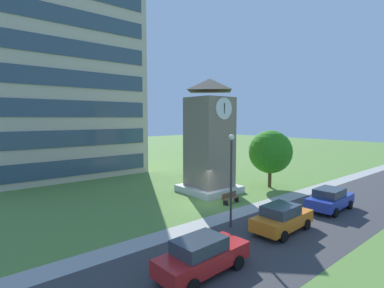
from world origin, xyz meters
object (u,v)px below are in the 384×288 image
clock_tower (209,142)px  parked_car_blue (330,199)px  parked_car_red (202,255)px  tree_near_tower (270,152)px  park_bench (230,198)px  parked_car_orange (282,218)px  street_lamp (231,170)px

clock_tower → parked_car_blue: (3.16, -9.98, -3.89)m
parked_car_red → parked_car_blue: same height
tree_near_tower → parked_car_red: tree_near_tower is taller
park_bench → tree_near_tower: 8.02m
parked_car_red → parked_car_orange: size_ratio=1.03×
park_bench → parked_car_red: bearing=-143.9°
street_lamp → parked_car_blue: size_ratio=1.30×
clock_tower → park_bench: bearing=-108.4°
street_lamp → parked_car_orange: 4.23m
clock_tower → parked_car_red: 15.29m
street_lamp → parked_car_red: street_lamp is taller
tree_near_tower → clock_tower: bearing=156.4°
park_bench → tree_near_tower: (7.26, 1.31, 3.15)m
clock_tower → parked_car_blue: size_ratio=2.32×
clock_tower → parked_car_orange: size_ratio=2.35×
street_lamp → tree_near_tower: (11.12, 4.86, -0.08)m
parked_car_orange → parked_car_red: bearing=-175.8°
parked_car_red → parked_car_orange: same height
street_lamp → parked_car_red: size_ratio=1.28×
street_lamp → tree_near_tower: 12.13m
park_bench → parked_car_orange: parked_car_orange is taller
park_bench → street_lamp: street_lamp is taller
tree_near_tower → parked_car_orange: (-9.28, -7.42, -2.75)m
clock_tower → tree_near_tower: bearing=-23.6°
clock_tower → park_bench: clock_tower is taller
clock_tower → parked_car_red: (-10.38, -10.53, -3.89)m
parked_car_orange → parked_car_blue: size_ratio=0.99×
park_bench → parked_car_blue: 7.54m
parked_car_orange → street_lamp: bearing=125.7°
tree_near_tower → parked_car_blue: 8.36m
clock_tower → tree_near_tower: size_ratio=1.84×
street_lamp → parked_car_blue: (8.32, -2.52, -2.83)m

